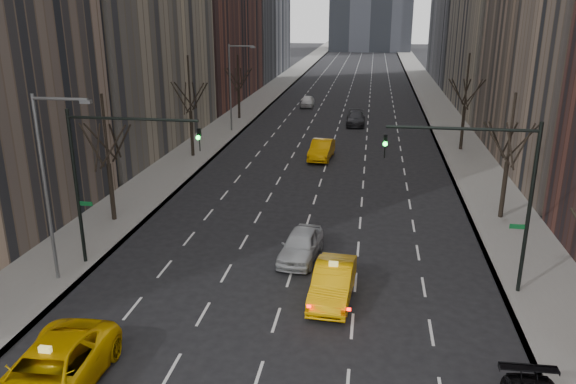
% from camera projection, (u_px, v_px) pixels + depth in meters
% --- Properties ---
extents(sidewalk_left, '(4.50, 320.00, 0.15)m').
position_uv_depth(sidewalk_left, '(265.00, 96.00, 83.99)').
color(sidewalk_left, slate).
rests_on(sidewalk_left, ground).
extents(sidewalk_right, '(4.50, 320.00, 0.15)m').
position_uv_depth(sidewalk_right, '(433.00, 100.00, 80.53)').
color(sidewalk_right, slate).
rests_on(sidewalk_right, ground).
extents(tree_lw_b, '(3.36, 3.50, 7.82)m').
position_uv_depth(tree_lw_b, '(109.00, 164.00, 33.99)').
color(tree_lw_b, black).
rests_on(tree_lw_b, ground).
extents(tree_lw_c, '(3.36, 3.50, 8.74)m').
position_uv_depth(tree_lw_c, '(191.00, 112.00, 48.92)').
color(tree_lw_c, black).
rests_on(tree_lw_c, ground).
extents(tree_lw_d, '(3.36, 3.50, 7.36)m').
position_uv_depth(tree_lw_d, '(239.00, 89.00, 65.96)').
color(tree_lw_d, black).
rests_on(tree_lw_d, ground).
extents(tree_rw_b, '(3.36, 3.50, 7.82)m').
position_uv_depth(tree_rw_b, '(507.00, 162.00, 34.36)').
color(tree_rw_b, black).
rests_on(tree_rw_b, ground).
extents(tree_rw_c, '(3.36, 3.50, 8.74)m').
position_uv_depth(tree_rw_c, '(464.00, 108.00, 51.16)').
color(tree_rw_c, black).
rests_on(tree_rw_c, ground).
extents(traffic_mast_left, '(6.69, 0.39, 8.00)m').
position_uv_depth(traffic_mast_left, '(106.00, 164.00, 27.39)').
color(traffic_mast_left, black).
rests_on(traffic_mast_left, ground).
extents(traffic_mast_right, '(6.69, 0.39, 8.00)m').
position_uv_depth(traffic_mast_right, '(493.00, 180.00, 24.82)').
color(traffic_mast_right, black).
rests_on(traffic_mast_right, ground).
extents(streetlight_near, '(2.83, 0.22, 9.00)m').
position_uv_depth(streetlight_near, '(50.00, 171.00, 25.72)').
color(streetlight_near, slate).
rests_on(streetlight_near, ground).
extents(streetlight_far, '(2.83, 0.22, 9.00)m').
position_uv_depth(streetlight_far, '(233.00, 79.00, 58.58)').
color(streetlight_far, slate).
rests_on(streetlight_far, ground).
extents(taxi_suv, '(3.18, 6.45, 1.76)m').
position_uv_depth(taxi_suv, '(49.00, 374.00, 19.09)').
color(taxi_suv, '#E0AA04').
rests_on(taxi_suv, ground).
extents(taxi_sedan, '(2.02, 5.05, 1.63)m').
position_uv_depth(taxi_sedan, '(333.00, 282.00, 25.62)').
color(taxi_sedan, '#FFB205').
rests_on(taxi_sedan, ground).
extents(silver_sedan_ahead, '(2.31, 4.74, 1.56)m').
position_uv_depth(silver_sedan_ahead, '(301.00, 245.00, 29.73)').
color(silver_sedan_ahead, '#AEB1B6').
rests_on(silver_sedan_ahead, ground).
extents(far_taxi, '(2.09, 5.14, 1.66)m').
position_uv_depth(far_taxi, '(322.00, 150.00, 49.37)').
color(far_taxi, '#E69904').
rests_on(far_taxi, ground).
extents(far_suv_grey, '(2.11, 5.10, 1.48)m').
position_uv_depth(far_suv_grey, '(356.00, 118.00, 63.58)').
color(far_suv_grey, '#29292E').
rests_on(far_suv_grey, ground).
extents(far_car_white, '(1.84, 4.28, 1.44)m').
position_uv_depth(far_car_white, '(307.00, 101.00, 75.18)').
color(far_car_white, silver).
rests_on(far_car_white, ground).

